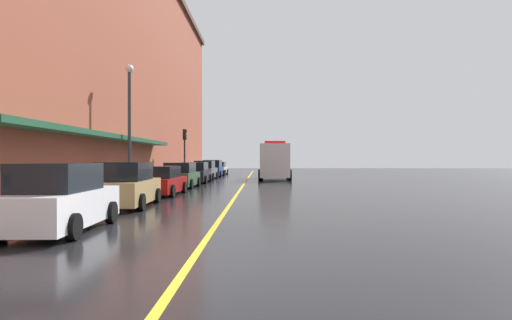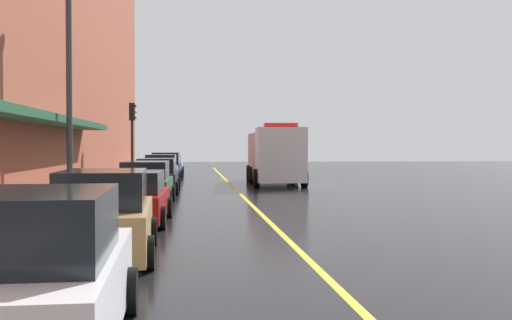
{
  "view_description": "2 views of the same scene",
  "coord_description": "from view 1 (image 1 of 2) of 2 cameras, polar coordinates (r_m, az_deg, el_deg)",
  "views": [
    {
      "loc": [
        1.3,
        -7.71,
        1.9
      ],
      "look_at": [
        0.96,
        20.79,
        1.83
      ],
      "focal_mm": 30.5,
      "sensor_mm": 36.0,
      "label": 1
    },
    {
      "loc": [
        -2.33,
        -3.4,
        2.28
      ],
      "look_at": [
        0.93,
        27.49,
        1.53
      ],
      "focal_mm": 44.12,
      "sensor_mm": 36.0,
      "label": 2
    }
  ],
  "objects": [
    {
      "name": "parking_meter_0",
      "position": [
        14.83,
        -26.0,
        -3.13
      ],
      "size": [
        0.14,
        0.18,
        1.33
      ],
      "color": "#4C4C51",
      "rests_on": "sidewalk_left"
    },
    {
      "name": "lane_center_stripe",
      "position": [
        32.79,
        -1.59,
        -3.17
      ],
      "size": [
        0.16,
        70.0,
        0.01
      ],
      "primitive_type": "cube",
      "color": "gold",
      "rests_on": "ground"
    },
    {
      "name": "traffic_light_near",
      "position": [
        37.91,
        -9.33,
        2.04
      ],
      "size": [
        0.38,
        0.36,
        4.3
      ],
      "color": "#232326",
      "rests_on": "sidewalk_left"
    },
    {
      "name": "parked_car_0",
      "position": [
        12.56,
        -24.29,
        -4.75
      ],
      "size": [
        2.06,
        4.49,
        1.79
      ],
      "rotation": [
        0.0,
        0.0,
        1.6
      ],
      "color": "silver",
      "rests_on": "ground"
    },
    {
      "name": "parked_car_3",
      "position": [
        29.0,
        -9.84,
        -2.07
      ],
      "size": [
        2.14,
        4.48,
        1.66
      ],
      "rotation": [
        0.0,
        0.0,
        1.55
      ],
      "color": "#2D5133",
      "rests_on": "ground"
    },
    {
      "name": "parked_car_1",
      "position": [
        17.98,
        -16.63,
        -3.28
      ],
      "size": [
        2.15,
        4.67,
        1.78
      ],
      "rotation": [
        0.0,
        0.0,
        1.61
      ],
      "color": "#A5844C",
      "rests_on": "ground"
    },
    {
      "name": "parked_car_4",
      "position": [
        34.77,
        -7.89,
        -1.71
      ],
      "size": [
        2.13,
        4.68,
        1.65
      ],
      "rotation": [
        0.0,
        0.0,
        1.56
      ],
      "color": "black",
      "rests_on": "ground"
    },
    {
      "name": "ground_plane",
      "position": [
        32.79,
        -1.59,
        -3.18
      ],
      "size": [
        112.0,
        112.0,
        0.0
      ],
      "primitive_type": "plane",
      "color": "black"
    },
    {
      "name": "sidewalk_left",
      "position": [
        33.61,
        -12.23,
        -2.97
      ],
      "size": [
        2.4,
        70.0,
        0.15
      ],
      "primitive_type": "cube",
      "color": "gray",
      "rests_on": "ground"
    },
    {
      "name": "parking_meter_1",
      "position": [
        42.12,
        -8.4,
        -1.0
      ],
      "size": [
        0.14,
        0.18,
        1.33
      ],
      "color": "#4C4C51",
      "rests_on": "sidewalk_left"
    },
    {
      "name": "parked_car_5",
      "position": [
        40.75,
        -6.71,
        -1.39
      ],
      "size": [
        2.08,
        4.61,
        1.73
      ],
      "rotation": [
        0.0,
        0.0,
        1.55
      ],
      "color": "#595B60",
      "rests_on": "ground"
    },
    {
      "name": "parking_meter_3",
      "position": [
        35.99,
        -9.97,
        -1.19
      ],
      "size": [
        0.14,
        0.18,
        1.33
      ],
      "color": "#4C4C51",
      "rests_on": "sidewalk_left"
    },
    {
      "name": "street_lamp_left",
      "position": [
        25.0,
        -16.27,
        5.88
      ],
      "size": [
        0.44,
        0.44,
        6.94
      ],
      "color": "#33383D",
      "rests_on": "sidewalk_left"
    },
    {
      "name": "brick_building_left",
      "position": [
        35.61,
        -23.54,
        12.63
      ],
      "size": [
        12.28,
        64.0,
        19.19
      ],
      "color": "brown",
      "rests_on": "ground"
    },
    {
      "name": "parked_car_6",
      "position": [
        46.88,
        -5.68,
        -1.16
      ],
      "size": [
        2.22,
        4.7,
        1.78
      ],
      "rotation": [
        0.0,
        0.0,
        1.55
      ],
      "color": "navy",
      "rests_on": "ground"
    },
    {
      "name": "box_truck",
      "position": [
        40.55,
        2.49,
        -0.21
      ],
      "size": [
        3.07,
        8.52,
        3.45
      ],
      "rotation": [
        0.0,
        0.0,
        -1.6
      ],
      "color": "silver",
      "rests_on": "ground"
    },
    {
      "name": "parked_car_2",
      "position": [
        23.32,
        -12.3,
        -2.75
      ],
      "size": [
        2.1,
        4.6,
        1.53
      ],
      "rotation": [
        0.0,
        0.0,
        1.54
      ],
      "color": "maroon",
      "rests_on": "ground"
    },
    {
      "name": "parked_car_7",
      "position": [
        52.22,
        -4.99,
        -1.13
      ],
      "size": [
        2.16,
        4.27,
        1.55
      ],
      "rotation": [
        0.0,
        0.0,
        1.54
      ],
      "color": "silver",
      "rests_on": "ground"
    }
  ]
}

